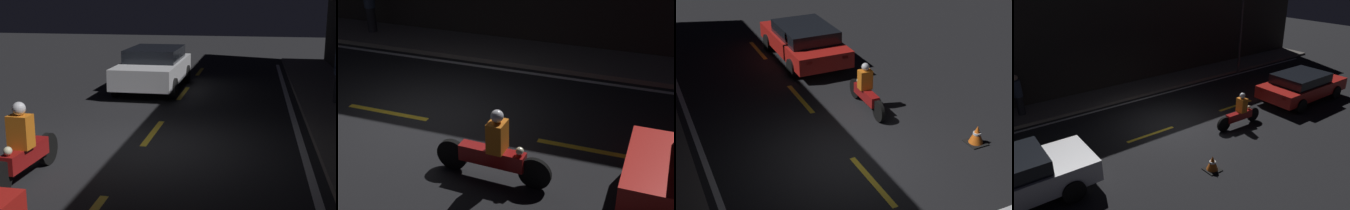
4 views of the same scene
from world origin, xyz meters
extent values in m
plane|color=black|center=(0.00, 0.00, 0.00)|extent=(56.00, 56.00, 0.00)
cube|color=gold|center=(-1.00, 0.00, 0.00)|extent=(2.00, 0.14, 0.01)
cube|color=gold|center=(3.50, 0.00, 0.00)|extent=(2.00, 0.14, 0.01)
cube|color=gold|center=(8.00, 0.00, 0.00)|extent=(2.00, 0.14, 0.01)
cube|color=silver|center=(0.00, 3.21, 0.00)|extent=(25.20, 0.14, 0.01)
cube|color=red|center=(6.50, -1.28, 0.58)|extent=(4.39, 1.94, 0.56)
cube|color=black|center=(6.28, -1.28, 1.08)|extent=(2.42, 1.73, 0.43)
cube|color=red|center=(4.35, -0.64, 0.72)|extent=(0.06, 0.20, 0.10)
cube|color=red|center=(4.34, -1.88, 0.72)|extent=(0.06, 0.20, 0.10)
cylinder|color=black|center=(7.86, -0.36, 0.31)|extent=(0.62, 0.19, 0.61)
cylinder|color=black|center=(7.85, -2.22, 0.31)|extent=(0.62, 0.19, 0.61)
cylinder|color=black|center=(5.15, -0.34, 0.31)|extent=(0.62, 0.19, 0.61)
cylinder|color=black|center=(5.14, -2.20, 0.31)|extent=(0.62, 0.19, 0.61)
cylinder|color=black|center=(2.88, -1.51, 0.29)|extent=(0.59, 0.10, 0.59)
cylinder|color=black|center=(1.32, -1.45, 0.29)|extent=(0.59, 0.12, 0.59)
cube|color=maroon|center=(2.10, -1.48, 0.44)|extent=(1.20, 0.29, 0.30)
sphere|color=#F2EABF|center=(2.61, -1.50, 0.67)|extent=(0.14, 0.14, 0.14)
cube|color=orange|center=(2.20, -1.49, 0.87)|extent=(0.29, 0.37, 0.55)
sphere|color=silver|center=(2.20, -1.49, 1.25)|extent=(0.22, 0.22, 0.22)
cube|color=black|center=(-0.73, -3.10, 0.01)|extent=(0.47, 0.47, 0.03)
cone|color=orange|center=(-0.73, -3.10, 0.26)|extent=(0.36, 0.36, 0.46)
cylinder|color=white|center=(-0.73, -3.10, 0.29)|extent=(0.20, 0.20, 0.06)
camera|label=1|loc=(8.90, 2.19, 2.99)|focal=50.00mm
camera|label=2|loc=(4.65, -7.78, 4.91)|focal=50.00mm
camera|label=3|loc=(-8.33, 4.17, 6.25)|focal=50.00mm
camera|label=4|loc=(-6.61, -9.28, 5.81)|focal=35.00mm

